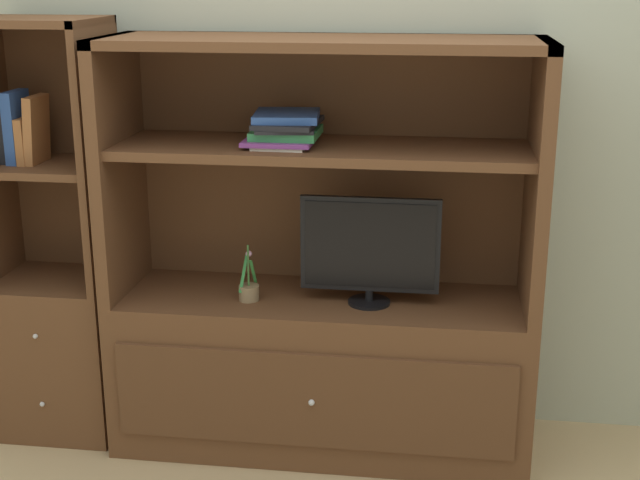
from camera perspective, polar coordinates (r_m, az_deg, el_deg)
painted_rear_wall at (r=3.65m, az=0.88°, el=9.67°), size 6.00×0.10×2.80m
media_console at (r=3.55m, az=0.13°, el=-5.52°), size 1.64×0.55×1.63m
tv_monitor at (r=3.36m, az=3.23°, el=-0.53°), size 0.53×0.16×0.42m
potted_plant at (r=3.46m, az=-4.59°, el=-3.24°), size 0.08×0.11×0.23m
magazine_stack at (r=3.34m, az=-2.22°, el=7.17°), size 0.28×0.32×0.12m
bookshelf_tall at (r=3.83m, az=-16.48°, el=-3.77°), size 0.50×0.44×1.69m
upright_book_row at (r=3.68m, az=-18.76°, el=6.59°), size 0.19×0.18×0.28m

